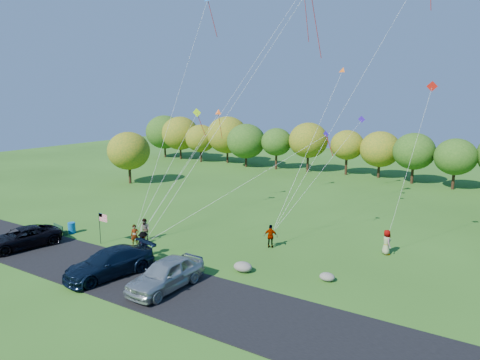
# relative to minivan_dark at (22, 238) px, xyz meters

# --- Properties ---
(ground) EXTENTS (140.00, 140.00, 0.00)m
(ground) POSITION_rel_minivan_dark_xyz_m (10.56, 4.40, -0.84)
(ground) COLOR #2A5819
(ground) RESTS_ON ground
(asphalt_lane) EXTENTS (44.00, 6.00, 0.06)m
(asphalt_lane) POSITION_rel_minivan_dark_xyz_m (10.56, 0.40, -0.81)
(asphalt_lane) COLOR black
(asphalt_lane) RESTS_ON ground
(treeline) EXTENTS (76.26, 27.42, 8.41)m
(treeline) POSITION_rel_minivan_dark_xyz_m (9.47, 40.49, 3.82)
(treeline) COLOR #3D2516
(treeline) RESTS_ON ground
(minivan_dark) EXTENTS (3.80, 6.04, 1.55)m
(minivan_dark) POSITION_rel_minivan_dark_xyz_m (0.00, 0.00, 0.00)
(minivan_dark) COLOR black
(minivan_dark) RESTS_ON asphalt_lane
(minivan_navy) EXTENTS (3.75, 6.38, 1.73)m
(minivan_navy) POSITION_rel_minivan_dark_xyz_m (9.84, -0.08, 0.09)
(minivan_navy) COLOR black
(minivan_navy) RESTS_ON asphalt_lane
(minivan_silver) EXTENTS (2.40, 5.52, 1.85)m
(minivan_silver) POSITION_rel_minivan_dark_xyz_m (14.26, 0.39, 0.15)
(minivan_silver) COLOR #A0A8AB
(minivan_silver) RESTS_ON asphalt_lane
(flyer_a) EXTENTS (0.74, 0.74, 1.73)m
(flyer_a) POSITION_rel_minivan_dark_xyz_m (7.05, 4.95, 0.03)
(flyer_a) COLOR #4C4C59
(flyer_a) RESTS_ON ground
(flyer_b) EXTENTS (0.88, 0.69, 1.82)m
(flyer_b) POSITION_rel_minivan_dark_xyz_m (6.75, 6.36, 0.07)
(flyer_b) COLOR #4C4C59
(flyer_b) RESTS_ON ground
(flyer_c) EXTENTS (1.29, 0.81, 1.92)m
(flyer_c) POSITION_rel_minivan_dark_xyz_m (9.28, 3.60, 0.12)
(flyer_c) COLOR #4C4C59
(flyer_c) RESTS_ON ground
(flyer_d) EXTENTS (1.16, 0.75, 1.84)m
(flyer_d) POSITION_rel_minivan_dark_xyz_m (16.28, 10.20, 0.08)
(flyer_d) COLOR #4C4C59
(flyer_d) RESTS_ON ground
(flyer_e) EXTENTS (1.04, 1.09, 1.88)m
(flyer_e) POSITION_rel_minivan_dark_xyz_m (24.25, 13.44, 0.10)
(flyer_e) COLOR #4C4C59
(flyer_e) RESTS_ON ground
(park_bench) EXTENTS (1.63, 0.54, 0.91)m
(park_bench) POSITION_rel_minivan_dark_xyz_m (-0.51, 3.60, -0.35)
(park_bench) COLOR #174022
(park_bench) RESTS_ON ground
(trash_barrel) EXTENTS (0.62, 0.62, 0.93)m
(trash_barrel) POSITION_rel_minivan_dark_xyz_m (0.06, 4.43, -0.37)
(trash_barrel) COLOR #0B59A9
(trash_barrel) RESTS_ON ground
(flag_assembly) EXTENTS (0.94, 0.61, 2.55)m
(flag_assembly) POSITION_rel_minivan_dark_xyz_m (4.57, 3.90, 1.08)
(flag_assembly) COLOR black
(flag_assembly) RESTS_ON ground
(boulder_near) EXTENTS (1.31, 1.03, 0.66)m
(boulder_near) POSITION_rel_minivan_dark_xyz_m (16.84, 5.12, -0.51)
(boulder_near) COLOR gray
(boulder_near) RESTS_ON ground
(boulder_far) EXTENTS (0.99, 0.82, 0.51)m
(boulder_far) POSITION_rel_minivan_dark_xyz_m (22.17, 6.70, -0.58)
(boulder_far) COLOR gray
(boulder_far) RESTS_ON ground
(kites_aloft) EXTENTS (21.20, 9.34, 14.18)m
(kites_aloft) POSITION_rel_minivan_dark_xyz_m (15.45, 18.11, 17.39)
(kites_aloft) COLOR red
(kites_aloft) RESTS_ON ground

